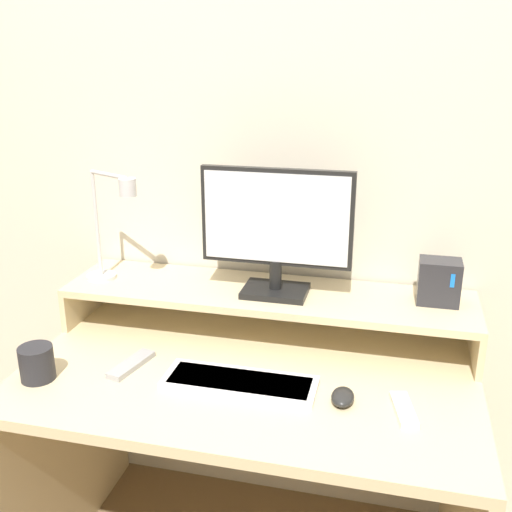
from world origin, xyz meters
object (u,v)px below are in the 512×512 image
Objects in this scene: desk_lamp at (112,225)px; mug at (37,363)px; remote_secondary at (404,410)px; monitor at (276,228)px; remote_control at (131,365)px; keyboard at (241,383)px; router_dock at (439,282)px; mouse at (343,397)px.

mug is (-0.06, -0.35, -0.28)m from desk_lamp.
mug is at bearing -175.83° from remote_secondary.
mug is (-0.94, -0.07, 0.04)m from remote_secondary.
mug is at bearing -144.91° from monitor.
remote_control is (-0.34, -0.28, -0.34)m from monitor.
monitor is 0.50m from desk_lamp.
router_dock is at bearing 35.27° from keyboard.
router_dock is at bearing 4.96° from desk_lamp.
remote_control and remote_secondary have the same top height.
mouse is (0.73, -0.28, -0.31)m from desk_lamp.
mouse is at bearing -122.10° from router_dock.
desk_lamp is 0.87× the size of keyboard.
monitor is 3.00× the size of remote_secondary.
monitor is at bearing 35.09° from mug.
mug reaches higher than remote_secondary.
desk_lamp is 0.97m from router_dock.
remote_control is at bearing -158.24° from router_dock.
mouse is 0.15m from remote_secondary.
monitor reaches higher than remote_control.
remote_control is at bearing 28.23° from mug.
keyboard is (-0.49, -0.34, -0.19)m from router_dock.
router_dock reaches higher than remote_control.
remote_secondary is at bearing -3.57° from remote_control.
router_dock is 0.42m from remote_secondary.
keyboard reaches higher than remote_secondary.
mouse is (0.26, -0.01, 0.01)m from keyboard.
keyboard is at bearing 9.69° from mug.
desk_lamp is 3.74× the size of mug.
router_dock is 0.63m from keyboard.
monitor reaches higher than mouse.
mouse is (0.24, -0.31, -0.33)m from monitor.
monitor is 0.60m from remote_secondary.
mug is (-1.02, -0.44, -0.16)m from router_dock.
remote_secondary is 1.58× the size of mug.
mug is (-0.79, -0.08, 0.03)m from mouse.
remote_control is (-0.32, 0.02, -0.00)m from keyboard.
router_dock is 0.89m from remote_control.
router_dock is 0.87× the size of remote_secondary.
monitor is 4.74× the size of mug.
remote_control is 0.73m from remote_secondary.
keyboard is at bearing -29.21° from desk_lamp.
desk_lamp is 0.43m from remote_control.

